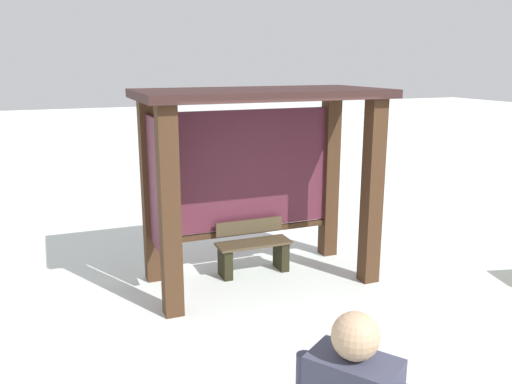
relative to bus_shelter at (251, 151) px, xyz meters
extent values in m
plane|color=white|center=(0.08, -0.15, -1.76)|extent=(60.00, 60.00, 0.00)
cube|color=#432A19|center=(-1.27, -0.71, -0.53)|extent=(0.22, 0.22, 2.47)
cube|color=#432A19|center=(1.43, -0.71, -0.53)|extent=(0.22, 0.22, 2.47)
cube|color=#432A19|center=(-1.27, 0.42, -0.53)|extent=(0.22, 0.22, 2.47)
cube|color=#432A19|center=(1.43, 0.42, -0.53)|extent=(0.22, 0.22, 2.47)
cube|color=#351F1D|center=(0.08, -0.15, 0.76)|extent=(3.14, 1.57, 0.11)
cube|color=#562333|center=(0.08, 0.42, -0.33)|extent=(2.48, 0.08, 1.68)
cube|color=#432A19|center=(0.08, 0.40, -1.23)|extent=(2.48, 0.06, 0.08)
cube|color=#562333|center=(-1.27, 0.05, -0.33)|extent=(0.08, 0.62, 1.68)
cube|color=#4B3E29|center=(0.08, 0.12, -1.33)|extent=(1.05, 0.38, 0.04)
cube|color=#4B3E29|center=(0.08, 0.29, -1.13)|extent=(1.00, 0.04, 0.20)
cube|color=black|center=(0.50, 0.12, -1.55)|extent=(0.12, 0.32, 0.42)
cube|color=black|center=(-0.35, 0.12, -1.55)|extent=(0.12, 0.32, 0.42)
sphere|color=#D5AA82|center=(-1.23, -4.52, -0.11)|extent=(0.23, 0.23, 0.23)
camera|label=1|loc=(-2.51, -6.45, 1.14)|focal=37.30mm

